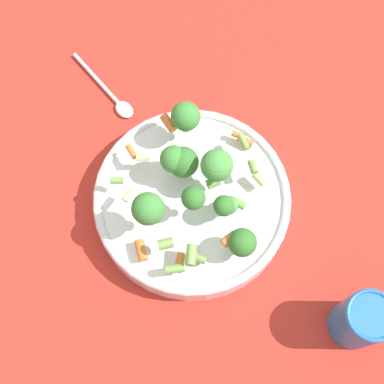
% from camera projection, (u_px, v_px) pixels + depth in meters
% --- Properties ---
extents(ground_plane, '(3.00, 3.00, 0.00)m').
position_uv_depth(ground_plane, '(192.00, 206.00, 0.84)').
color(ground_plane, '#B72D23').
extents(bowl, '(0.30, 0.30, 0.05)m').
position_uv_depth(bowl, '(192.00, 200.00, 0.82)').
color(bowl, silver).
rests_on(bowl, ground_plane).
extents(pasta_salad, '(0.24, 0.23, 0.09)m').
position_uv_depth(pasta_salad, '(193.00, 180.00, 0.75)').
color(pasta_salad, '#8CB766').
rests_on(pasta_salad, bowl).
extents(cup, '(0.07, 0.07, 0.10)m').
position_uv_depth(cup, '(362.00, 320.00, 0.72)').
color(cup, '#2366B2').
rests_on(cup, ground_plane).
extents(spoon, '(0.16, 0.07, 0.01)m').
position_uv_depth(spoon, '(113.00, 97.00, 0.91)').
color(spoon, silver).
rests_on(spoon, ground_plane).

